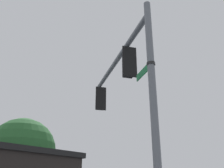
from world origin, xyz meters
The scene contains 6 objects.
signal_pole centered at (0.00, 0.00, 3.89)m, with size 0.21×0.21×7.79m, color slate.
mast_arm centered at (0.00, 3.30, 7.32)m, with size 0.20×0.20×6.59m, color slate.
traffic_light_nearest_pole centered at (0.00, 1.87, 6.52)m, with size 0.54×0.49×1.31m.
traffic_light_mid_inner centered at (0.00, 5.99, 6.52)m, with size 0.54×0.49×1.31m.
street_name_sign centered at (0.00, 0.34, 5.58)m, with size 0.25×1.20×0.22m.
tree_by_storefront centered at (-3.59, 10.17, 4.31)m, with size 3.95×3.95×6.30m.
Camera 1 is at (-3.04, -6.08, 2.09)m, focal length 41.53 mm.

